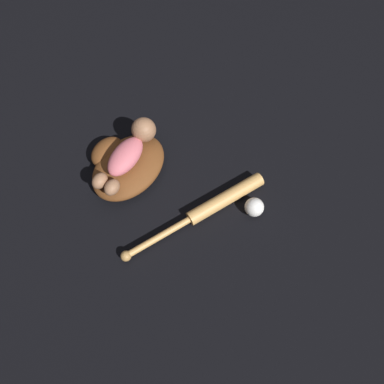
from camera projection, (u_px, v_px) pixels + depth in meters
ground_plane at (143, 173)px, 1.49m from camera, size 6.00×6.00×0.00m
baseball_glove at (125, 164)px, 1.46m from camera, size 0.39×0.35×0.09m
baby_figure at (129, 151)px, 1.39m from camera, size 0.34×0.16×0.10m
baseball_bat at (212, 206)px, 1.40m from camera, size 0.49×0.41×0.05m
baseball at (254, 207)px, 1.39m from camera, size 0.07×0.07×0.07m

